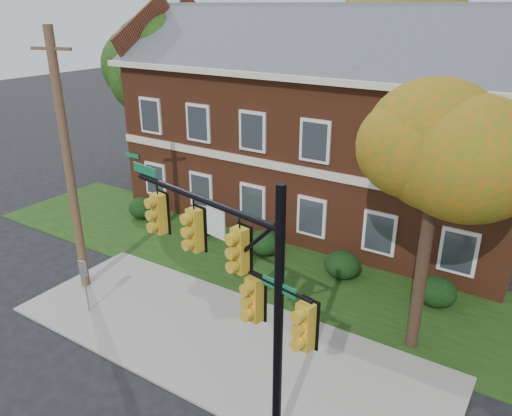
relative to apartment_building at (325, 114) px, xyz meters
The scene contains 15 objects.
ground 13.11m from the apartment_building, 80.50° to the right, with size 120.00×120.00×0.00m, color black.
sidewalk 12.18m from the apartment_building, 79.65° to the right, with size 14.00×5.00×0.08m, color gray.
grass_strip 8.01m from the apartment_building, 71.43° to the right, with size 30.00×6.00×0.04m, color #193811.
apartment_building is the anchor object (origin of this frame).
hedge_far_left 9.82m from the apartment_building, 143.11° to the right, with size 1.40×1.26×1.05m, color black.
hedge_left 7.73m from the apartment_building, 123.67° to the right, with size 1.40×1.26×1.05m, color black.
hedge_center 6.89m from the apartment_building, 90.00° to the right, with size 1.40×1.26×1.05m, color black.
hedge_right 7.73m from the apartment_building, 56.33° to the right, with size 1.40×1.26×1.05m, color black.
hedge_far_right 9.82m from the apartment_building, 36.89° to the right, with size 1.40×1.26×1.05m, color black.
tree_near_right 10.97m from the apartment_building, 48.23° to the right, with size 4.50×4.25×8.58m.
tree_left_rear 9.94m from the apartment_building, behind, with size 5.40×5.10×8.88m.
tree_far_rear 8.84m from the apartment_building, 80.29° to the left, with size 6.84×6.46×11.52m.
traffic_signal 13.93m from the apartment_building, 72.03° to the right, with size 5.84×1.29×6.61m.
utility_pole 11.81m from the apartment_building, 110.80° to the right, with size 1.39×0.51×9.16m.
sign_post 12.95m from the apartment_building, 102.64° to the right, with size 0.28×0.13×1.98m.
Camera 1 is at (7.83, -9.12, 9.72)m, focal length 35.00 mm.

